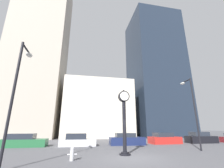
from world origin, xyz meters
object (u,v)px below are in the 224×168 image
object	(u,v)px
street_clock	(124,116)
car_green	(23,141)
fire_hydrant_near	(72,153)
car_black	(201,138)
street_lamp_right	(191,101)
street_lamp_left	(19,81)
car_navy	(127,140)
car_silver	(77,141)
car_red	(164,139)

from	to	relation	value
street_clock	car_green	world-z (taller)	street_clock
fire_hydrant_near	car_black	bearing A→B (deg)	26.77
street_clock	fire_hydrant_near	bearing A→B (deg)	-161.40
street_clock	street_lamp_right	distance (m)	7.37
car_black	street_lamp_left	bearing A→B (deg)	-151.60
car_green	car_black	xyz separation A→B (m)	(21.84, -0.02, 0.04)
street_lamp_right	car_navy	bearing A→B (deg)	131.94
car_navy	street_clock	bearing A→B (deg)	-105.40
street_lamp_right	car_silver	bearing A→B (deg)	152.21
street_clock	car_silver	xyz separation A→B (m)	(-3.55, 6.71, -2.23)
car_green	fire_hydrant_near	world-z (taller)	car_green
car_silver	car_red	bearing A→B (deg)	3.00
car_red	fire_hydrant_near	bearing A→B (deg)	-145.02
street_clock	fire_hydrant_near	world-z (taller)	street_clock
car_navy	car_green	bearing A→B (deg)	-179.38
car_navy	car_black	distance (m)	10.46
car_navy	car_black	size ratio (longest dim) A/B	1.07
car_green	car_silver	bearing A→B (deg)	-2.79
car_silver	car_black	world-z (taller)	car_black
car_red	car_black	world-z (taller)	car_black
street_lamp_left	street_lamp_right	bearing A→B (deg)	15.03
car_red	street_lamp_left	bearing A→B (deg)	-147.58
car_black	street_lamp_right	world-z (taller)	street_lamp_right
street_clock	fire_hydrant_near	size ratio (longest dim) A/B	6.14
car_red	fire_hydrant_near	world-z (taller)	car_red
car_silver	street_lamp_right	xyz separation A→B (m)	(10.66, -5.62, 3.85)
car_green	car_black	size ratio (longest dim) A/B	1.22
car_silver	car_navy	bearing A→B (deg)	-0.11
car_navy	fire_hydrant_near	size ratio (longest dim) A/B	5.17
car_silver	car_red	distance (m)	10.89
car_red	car_black	bearing A→B (deg)	-3.75
car_green	street_lamp_right	world-z (taller)	street_lamp_right
fire_hydrant_near	street_lamp_left	bearing A→B (deg)	-155.82
car_green	fire_hydrant_near	distance (m)	9.93
fire_hydrant_near	car_green	bearing A→B (deg)	123.78
street_clock	car_navy	bearing A→B (deg)	72.04
car_navy	street_lamp_left	size ratio (longest dim) A/B	0.62
car_silver	street_lamp_left	bearing A→B (deg)	-108.62
car_red	street_lamp_right	size ratio (longest dim) A/B	0.59
street_clock	car_silver	size ratio (longest dim) A/B	1.24
street_lamp_left	car_green	bearing A→B (deg)	103.88
car_silver	street_lamp_left	world-z (taller)	street_lamp_left
car_silver	car_black	xyz separation A→B (m)	(16.15, 0.27, 0.05)
street_lamp_left	car_navy	bearing A→B (deg)	45.87
car_black	street_lamp_left	distance (m)	22.04
car_black	street_lamp_left	world-z (taller)	street_lamp_left
street_clock	street_lamp_left	distance (m)	7.53
street_lamp_left	street_lamp_right	world-z (taller)	street_lamp_left
car_green	car_red	distance (m)	16.57
street_lamp_left	fire_hydrant_near	bearing A→B (deg)	24.18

